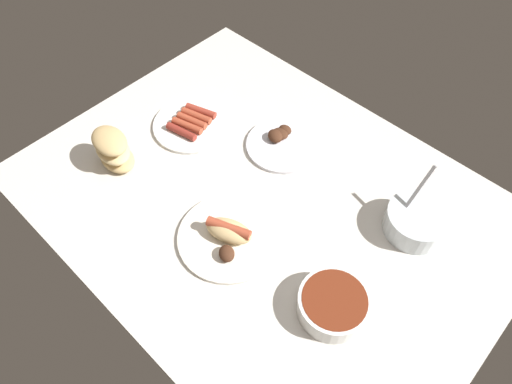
{
  "coord_description": "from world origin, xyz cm",
  "views": [
    {
      "loc": [
        -46.25,
        51.97,
        96.55
      ],
      "look_at": [
        1.54,
        1.47,
        3.0
      ],
      "focal_mm": 32.83,
      "sensor_mm": 36.0,
      "label": 1
    }
  ],
  "objects": [
    {
      "name": "ground_plane",
      "position": [
        0.0,
        0.0,
        -1.5
      ],
      "size": [
        120.0,
        90.0,
        3.0
      ],
      "primitive_type": "cube",
      "color": "silver"
    },
    {
      "name": "bread_stack",
      "position": [
        36.85,
        18.38,
        5.4
      ],
      "size": [
        12.87,
        9.86,
        10.8
      ],
      "color": "tan",
      "rests_on": "ground_plane"
    },
    {
      "name": "bowl_coleslaw",
      "position": [
        -32.24,
        -18.37,
        3.45
      ],
      "size": [
        14.96,
        14.96,
        16.0
      ],
      "color": "silver",
      "rests_on": "ground_plane"
    },
    {
      "name": "plate_sausages",
      "position": [
        32.67,
        -4.86,
        0.95
      ],
      "size": [
        22.45,
        22.45,
        3.09
      ],
      "color": "white",
      "rests_on": "ground_plane"
    },
    {
      "name": "plate_hotdog_assembled",
      "position": [
        -1.9,
        14.37,
        1.61
      ],
      "size": [
        24.86,
        24.86,
        5.61
      ],
      "color": "white",
      "rests_on": "ground_plane"
    },
    {
      "name": "bowl_chili",
      "position": [
        -30.66,
        11.62,
        2.93
      ],
      "size": [
        15.44,
        15.44,
        5.37
      ],
      "color": "white",
      "rests_on": "ground_plane"
    },
    {
      "name": "plate_grilled_meat",
      "position": [
        9.12,
        -17.1,
        0.87
      ],
      "size": [
        20.49,
        20.49,
        3.71
      ],
      "color": "white",
      "rests_on": "ground_plane"
    }
  ]
}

